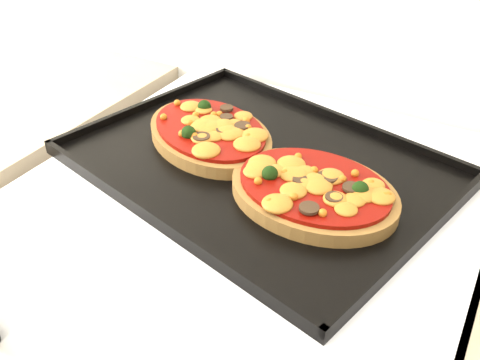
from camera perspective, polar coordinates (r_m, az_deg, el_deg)
The scene contains 3 objects.
baking_tray at distance 0.75m, azimuth 1.89°, elevation 2.01°, with size 0.50×0.37×0.02m, color black.
pizza_left at distance 0.79m, azimuth -3.25°, elevation 5.15°, with size 0.22×0.16×0.03m, color brown, non-canonical shape.
pizza_right at distance 0.68m, azimuth 7.85°, elevation -0.91°, with size 0.22×0.17×0.03m, color brown, non-canonical shape.
Camera 1 is at (0.32, 1.17, 1.33)m, focal length 40.00 mm.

